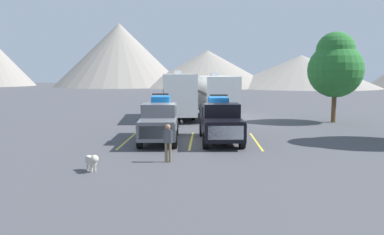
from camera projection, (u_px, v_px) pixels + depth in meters
The scene contains 12 objects.
ground_plane at pixel (191, 142), 20.54m from camera, with size 240.00×240.00×0.00m, color #47474C.
pickup_truck_a at pixel (160, 119), 21.04m from camera, with size 2.32×5.88×2.62m.
pickup_truck_b at pixel (220, 120), 20.87m from camera, with size 2.41×5.66×2.57m.
lot_stripe_a at pixel (128, 140), 21.22m from camera, with size 0.12×5.50×0.01m, color gold.
lot_stripe_b at pixel (191, 141), 21.08m from camera, with size 0.12×5.50×0.01m, color gold.
lot_stripe_c at pixel (256, 141), 20.94m from camera, with size 0.12×5.50×0.01m, color gold.
camper_trailer_a at pixel (178, 94), 30.78m from camera, with size 3.38×8.75×4.00m.
camper_trailer_b at pixel (216, 94), 31.41m from camera, with size 3.53×9.09×3.82m.
person_a at pixel (168, 140), 15.93m from camera, with size 0.36×0.22×1.64m.
dog at pixel (93, 160), 14.41m from camera, with size 0.65×0.74×0.70m.
tree_a at pixel (335, 65), 28.41m from camera, with size 4.15×4.15×6.91m.
mountain_ridge at pixel (245, 61), 99.23m from camera, with size 156.62×45.58×17.43m.
Camera 1 is at (0.86, -20.21, 3.82)m, focal length 34.95 mm.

